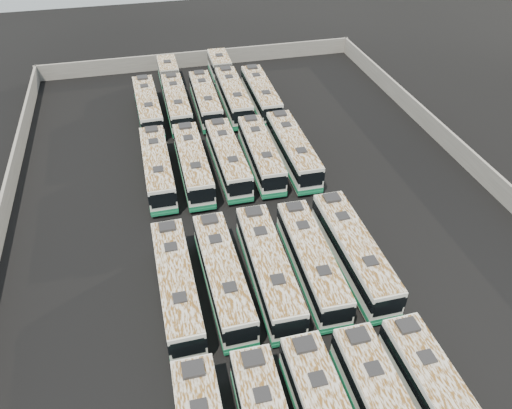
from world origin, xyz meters
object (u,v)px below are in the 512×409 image
object	(u,v)px
bus_midback_left	(193,163)
bus_back_right	(229,85)
bus_back_far_left	(148,106)
bus_midback_center	(228,158)
bus_midback_far_right	(293,149)
bus_midback_far_left	(157,167)
bus_back_left	(174,92)
bus_back_center	(206,100)
bus_midfront_right	(312,260)
bus_midfront_left	(223,276)
bus_midfront_center	(268,268)
bus_midfront_far_right	(353,251)
bus_back_far_right	(261,94)
bus_midback_right	(261,154)
bus_midfront_far_left	(177,285)

from	to	relation	value
bus_midback_left	bus_back_right	bearing A→B (deg)	67.57
bus_back_far_left	bus_midback_center	bearing A→B (deg)	-63.98
bus_midback_far_right	bus_back_far_left	xyz separation A→B (m)	(-13.65, 13.43, -0.04)
bus_midback_far_left	bus_back_left	distance (m)	16.79
bus_back_left	bus_back_center	size ratio (longest dim) A/B	1.56
bus_midfront_right	bus_back_center	xyz separation A→B (m)	(-3.40, 29.20, -0.02)
bus_midback_left	bus_back_far_left	bearing A→B (deg)	104.10
bus_midfront_left	bus_midfront_right	world-z (taller)	bus_midfront_left
bus_midfront_left	bus_midfront_center	distance (m)	3.46
bus_midback_left	bus_back_left	size ratio (longest dim) A/B	0.65
bus_midfront_far_right	bus_back_far_right	xyz separation A→B (m)	(-0.04, 28.97, -0.04)
bus_midback_far_left	bus_midback_center	world-z (taller)	bus_midback_far_left
bus_back_center	bus_back_far_right	bearing A→B (deg)	-0.36
bus_midback_right	bus_back_far_left	bearing A→B (deg)	129.14
bus_midfront_center	bus_midfront_far_right	world-z (taller)	bus_midfront_far_right
bus_midfront_left	bus_midback_center	distance (m)	16.21
bus_back_left	bus_back_right	world-z (taller)	bus_back_right
bus_back_far_right	bus_midback_left	bearing A→B (deg)	-126.57
bus_midback_center	bus_back_left	xyz separation A→B (m)	(-3.52, 16.40, -0.01)
bus_back_left	bus_back_right	bearing A→B (deg)	1.79
bus_back_far_right	bus_back_center	bearing A→B (deg)	179.75
bus_back_far_left	bus_back_center	bearing A→B (deg)	-1.17
bus_midback_right	bus_back_center	xyz separation A→B (m)	(-3.44, 13.36, -0.00)
bus_midfront_left	bus_midback_left	distance (m)	15.61
bus_midback_left	bus_back_far_left	world-z (taller)	bus_midback_left
bus_midback_left	bus_midback_far_right	xyz separation A→B (m)	(10.28, 0.10, 0.02)
bus_midback_right	bus_back_left	distance (m)	17.80
bus_midback_right	bus_midback_far_right	bearing A→B (deg)	-0.31
bus_midfront_far_left	bus_midfront_left	xyz separation A→B (m)	(3.43, 0.10, -0.01)
bus_back_right	bus_midback_left	bearing A→B (deg)	-111.60
bus_midfront_right	bus_back_far_left	world-z (taller)	bus_back_far_left
bus_midfront_right	bus_back_right	world-z (taller)	bus_back_right
bus_midback_far_right	bus_midfront_center	bearing A→B (deg)	-112.91
bus_midfront_center	bus_back_left	world-z (taller)	bus_midfront_center
bus_midfront_right	bus_midfront_left	bearing A→B (deg)	-178.93
bus_midfront_left	bus_midback_far_right	size ratio (longest dim) A/B	0.98
bus_midfront_left	bus_midfront_far_right	distance (m)	10.37
bus_midfront_center	bus_midfront_far_right	xyz separation A→B (m)	(6.92, 0.14, 0.01)
bus_back_far_left	bus_back_far_right	bearing A→B (deg)	-1.90
bus_back_left	bus_midback_right	bearing A→B (deg)	-66.95
bus_midback_center	bus_back_left	distance (m)	16.77
bus_midfront_far_right	bus_midback_far_right	world-z (taller)	bus_midfront_far_right
bus_midfront_right	bus_back_far_left	xyz separation A→B (m)	(-10.27, 29.18, 0.01)
bus_midback_far_left	bus_midfront_center	bearing A→B (deg)	-66.63
bus_midfront_far_right	bus_midback_far_left	xyz separation A→B (m)	(-13.80, 15.72, -0.05)
bus_back_center	bus_midfront_far_left	bearing A→B (deg)	-102.41
bus_midback_far_left	bus_back_far_right	bearing A→B (deg)	43.82
bus_midback_far_right	bus_back_left	distance (m)	19.43
bus_midback_left	bus_midback_far_right	bearing A→B (deg)	0.68
bus_midback_right	bus_midback_center	bearing A→B (deg)	-178.66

